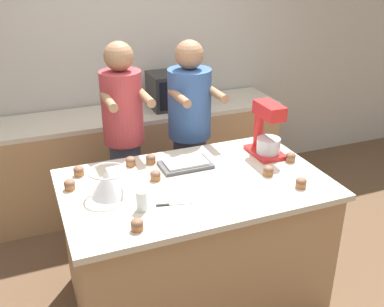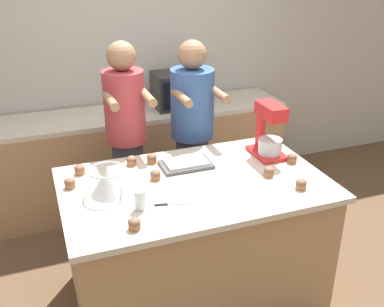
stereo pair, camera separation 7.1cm
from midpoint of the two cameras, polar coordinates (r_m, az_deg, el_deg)
The scene contains 21 objects.
ground_plane at distance 3.45m, azimuth 0.93°, elevation -17.30°, with size 16.00×16.00×0.00m, color brown.
back_wall at distance 4.43m, azimuth -7.72°, elevation 11.97°, with size 10.00×0.06×2.70m.
island_counter at distance 3.16m, azimuth 0.99°, elevation -11.01°, with size 1.71×1.05×0.93m.
back_counter at distance 4.39m, azimuth -6.02°, elevation -0.30°, with size 2.80×0.60×0.93m.
person_left at distance 3.56m, azimuth -7.68°, elevation 1.27°, with size 0.33×0.50×1.71m.
person_right at distance 3.71m, azimuth 0.59°, elevation 2.06°, with size 0.36×0.51×1.68m.
stand_mixer at distance 3.27m, azimuth 10.29°, elevation 2.55°, with size 0.20×0.30×0.39m.
mixing_bowl at distance 2.78m, azimuth -9.93°, elevation -3.46°, with size 0.24×0.24×0.17m.
baking_tray at distance 3.11m, azimuth -0.09°, elevation -1.32°, with size 0.35×0.22×0.04m.
microwave_oven at distance 4.27m, azimuth -1.29°, elevation 8.12°, with size 0.46×0.36×0.33m.
drinking_glass at distance 2.61m, azimuth -5.85°, elevation -5.90°, with size 0.07×0.07×0.12m.
knife at distance 2.67m, azimuth -1.99°, elevation -6.45°, with size 0.22×0.06×0.01m.
cupcake_0 at distance 2.91m, azimuth 14.37°, elevation -3.79°, with size 0.07×0.07×0.07m.
cupcake_1 at distance 2.92m, azimuth -14.59°, elevation -3.65°, with size 0.07×0.07×0.07m.
cupcake_2 at distance 2.45m, azimuth -6.51°, elevation -8.85°, with size 0.07×0.07×0.07m.
cupcake_3 at distance 3.02m, azimuth 10.40°, elevation -2.27°, with size 0.07×0.07×0.07m.
cupcake_4 at distance 3.15m, azimuth -7.06°, elevation -0.89°, with size 0.07×0.07×0.07m.
cupcake_5 at distance 3.08m, azimuth -13.45°, elevation -1.98°, with size 0.07×0.07×0.07m.
cupcake_6 at distance 2.94m, azimuth -3.97°, elevation -2.71°, with size 0.07×0.07×0.07m.
cupcake_7 at distance 3.24m, azimuth 13.21°, elevation -0.58°, with size 0.07×0.07×0.07m.
cupcake_8 at distance 3.17m, azimuth -4.49°, elevation -0.61°, with size 0.07×0.07×0.07m.
Camera 2 is at (-0.91, -2.40, 2.31)m, focal length 42.00 mm.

